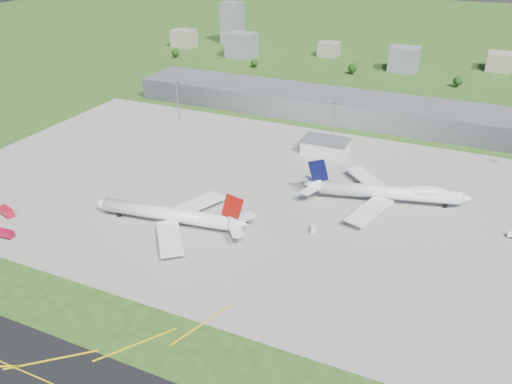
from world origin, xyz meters
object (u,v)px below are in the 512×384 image
at_px(crash_tender, 6,234).
at_px(van_white_near, 313,230).
at_px(airliner_red_twin, 171,215).
at_px(airliner_blue_quad, 389,192).
at_px(fire_truck, 7,212).
at_px(tug_yellow, 152,208).

bearing_deg(crash_tender, van_white_near, 19.31).
height_order(airliner_red_twin, van_white_near, airliner_red_twin).
relative_size(airliner_red_twin, airliner_blue_quad, 0.94).
bearing_deg(fire_truck, airliner_red_twin, 35.23).
height_order(tug_yellow, van_white_near, van_white_near).
height_order(airliner_blue_quad, fire_truck, airliner_blue_quad).
bearing_deg(fire_truck, tug_yellow, 46.16).
distance_m(airliner_blue_quad, fire_truck, 179.73).
relative_size(airliner_red_twin, fire_truck, 7.87).
xyz_separation_m(crash_tender, tug_yellow, (43.72, 45.60, -0.75)).
bearing_deg(crash_tender, tug_yellow, 39.59).
height_order(fire_truck, crash_tender, fire_truck).
bearing_deg(van_white_near, airliner_blue_quad, -49.87).
xyz_separation_m(fire_truck, tug_yellow, (58.49, 31.87, -0.94)).
bearing_deg(airliner_blue_quad, crash_tender, -160.04).
distance_m(airliner_blue_quad, van_white_near, 46.97).
height_order(crash_tender, van_white_near, crash_tender).
distance_m(crash_tender, van_white_near, 132.62).
distance_m(airliner_red_twin, airliner_blue_quad, 103.53).
bearing_deg(airliner_red_twin, tug_yellow, -34.37).
xyz_separation_m(airliner_blue_quad, tug_yellow, (-100.45, -51.96, -4.79)).
relative_size(airliner_red_twin, van_white_near, 14.42).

